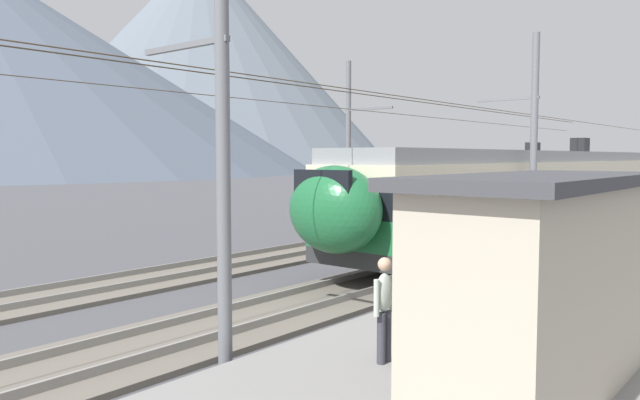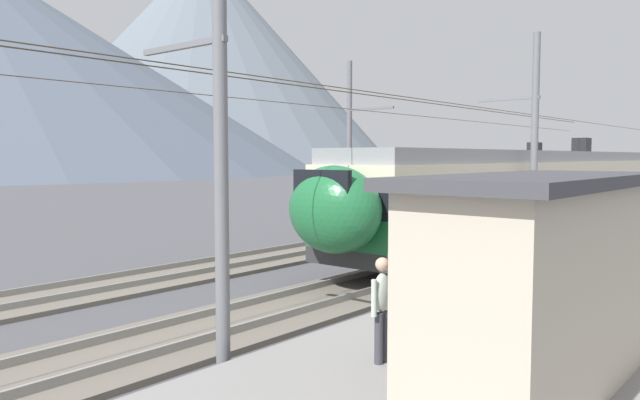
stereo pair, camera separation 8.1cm
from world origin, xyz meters
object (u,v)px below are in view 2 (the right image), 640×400
passenger_walking (382,304)px  potted_plant_platform_edge (546,278)px  catenary_mast_west (215,119)px  catenary_mast_far_side (352,144)px  platform_sign (454,226)px  handbag_beside_passenger (426,341)px  catenary_mast_mid (530,144)px  train_far_track (508,180)px  platform_shelter (537,285)px  train_near_platform (544,188)px

passenger_walking → potted_plant_platform_edge: passenger_walking is taller
catenary_mast_west → catenary_mast_far_side: bearing=29.9°
platform_sign → passenger_walking: size_ratio=1.37×
passenger_walking → handbag_beside_passenger: size_ratio=4.37×
catenary_mast_mid → passenger_walking: (-12.57, -2.51, -2.75)m
catenary_mast_west → passenger_walking: 4.06m
train_far_track → platform_sign: 24.70m
catenary_mast_far_side → potted_plant_platform_edge: (-8.96, -12.25, -3.32)m
catenary_mast_west → catenary_mast_far_side: 18.58m
passenger_walking → platform_shelter: size_ratio=0.33×
train_near_platform → platform_shelter: train_near_platform is taller
catenary_mast_far_side → platform_sign: size_ratio=20.63×
passenger_walking → handbag_beside_passenger: bearing=-9.3°
train_far_track → handbag_beside_passenger: 28.53m
catenary_mast_mid → platform_sign: (-7.95, -1.36, -2.00)m
platform_sign → platform_shelter: bearing=-141.3°
catenary_mast_west → catenary_mast_far_side: catenary_mast_west is taller
passenger_walking → platform_shelter: (0.21, -2.37, 0.60)m
platform_sign → catenary_mast_west: bearing=167.0°
potted_plant_platform_edge → platform_shelter: bearing=-161.6°
platform_sign → train_near_platform: bearing=12.3°
catenary_mast_west → potted_plant_platform_edge: 8.44m
catenary_mast_mid → platform_sign: catenary_mast_mid is taller
catenary_mast_mid → catenary_mast_far_side: size_ratio=1.00×
train_near_platform → platform_sign: bearing=-167.7°
potted_plant_platform_edge → platform_sign: bearing=128.1°
catenary_mast_west → passenger_walking: catenary_mast_west is taller
platform_sign → catenary_mast_mid: bearing=9.7°
train_near_platform → potted_plant_platform_edge: 13.93m
catenary_mast_far_side → platform_sign: 14.90m
passenger_walking → handbag_beside_passenger: 1.36m
train_far_track → passenger_walking: train_far_track is taller
catenary_mast_far_side → potted_plant_platform_edge: size_ratio=51.39×
platform_sign → potted_plant_platform_edge: size_ratio=2.49×
train_far_track → catenary_mast_west: catenary_mast_west is taller
train_far_track → train_near_platform: bearing=-148.8°
catenary_mast_mid → passenger_walking: catenary_mast_mid is taller
handbag_beside_passenger → potted_plant_platform_edge: potted_plant_platform_edge is taller
passenger_walking → platform_shelter: 2.45m
train_near_platform → platform_sign: (-14.30, -3.12, -0.19)m
catenary_mast_mid → platform_sign: 8.31m
handbag_beside_passenger → platform_shelter: platform_shelter is taller
platform_sign → train_far_track: bearing=20.1°
train_near_platform → catenary_mast_far_side: (-4.06, 7.49, 1.96)m
train_far_track → potted_plant_platform_edge: train_far_track is taller
train_near_platform → catenary_mast_west: size_ratio=0.65×
platform_shelter → potted_plant_platform_edge: bearing=18.4°
train_near_platform → platform_sign: size_ratio=13.42×
train_far_track → platform_shelter: (-27.59, -12.03, -0.34)m
handbag_beside_passenger → potted_plant_platform_edge: (4.82, -0.31, 0.39)m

